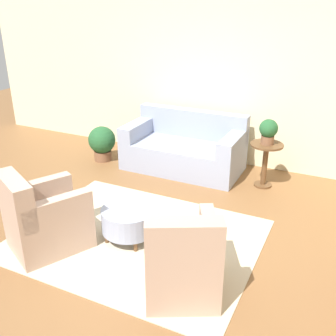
% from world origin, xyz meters
% --- Properties ---
extents(ground_plane, '(16.00, 16.00, 0.00)m').
position_xyz_m(ground_plane, '(0.00, 0.00, 0.00)').
color(ground_plane, brown).
extents(wall_back, '(9.69, 0.12, 2.80)m').
position_xyz_m(wall_back, '(0.00, 2.91, 1.40)').
color(wall_back, beige).
rests_on(wall_back, ground_plane).
extents(rug, '(2.84, 2.24, 0.01)m').
position_xyz_m(rug, '(0.00, 0.00, 0.01)').
color(rug, beige).
rests_on(rug, ground_plane).
extents(couch, '(1.94, 0.99, 0.94)m').
position_xyz_m(couch, '(-0.35, 2.24, 0.34)').
color(couch, '#8E99B2').
rests_on(couch, ground_plane).
extents(armchair_left, '(0.99, 1.05, 0.96)m').
position_xyz_m(armchair_left, '(-0.86, -0.61, 0.38)').
color(armchair_left, tan).
rests_on(armchair_left, rug).
extents(armchair_right, '(0.99, 1.05, 0.96)m').
position_xyz_m(armchair_right, '(0.86, -0.61, 0.38)').
color(armchair_right, tan).
rests_on(armchair_right, rug).
extents(ottoman_table, '(0.65, 0.65, 0.40)m').
position_xyz_m(ottoman_table, '(-0.08, -0.04, 0.27)').
color(ottoman_table, '#8E99B2').
rests_on(ottoman_table, rug).
extents(side_table, '(0.49, 0.49, 0.69)m').
position_xyz_m(side_table, '(1.03, 2.12, 0.46)').
color(side_table, brown).
rests_on(side_table, ground_plane).
extents(potted_plant_on_side_table, '(0.27, 0.27, 0.38)m').
position_xyz_m(potted_plant_on_side_table, '(1.03, 2.12, 0.90)').
color(potted_plant_on_side_table, brown).
rests_on(potted_plant_on_side_table, side_table).
extents(potted_plant_floor, '(0.48, 0.48, 0.62)m').
position_xyz_m(potted_plant_floor, '(-1.81, 1.93, 0.34)').
color(potted_plant_floor, brown).
rests_on(potted_plant_floor, ground_plane).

